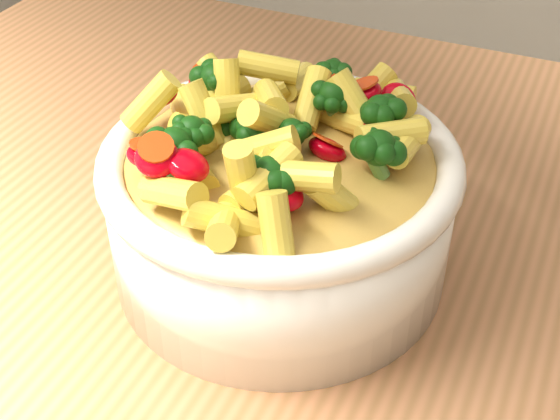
% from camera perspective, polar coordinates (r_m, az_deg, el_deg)
% --- Properties ---
extents(table, '(1.20, 0.80, 0.90)m').
position_cam_1_polar(table, '(0.67, 8.54, -11.06)').
color(table, '#B8794F').
rests_on(table, ground).
extents(serving_bowl, '(0.25, 0.25, 0.11)m').
position_cam_1_polar(serving_bowl, '(0.56, -0.00, 0.11)').
color(serving_bowl, white).
rests_on(serving_bowl, table).
extents(pasta_salad, '(0.20, 0.20, 0.04)m').
position_cam_1_polar(pasta_salad, '(0.52, -0.00, 5.99)').
color(pasta_salad, '#EFD24B').
rests_on(pasta_salad, serving_bowl).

